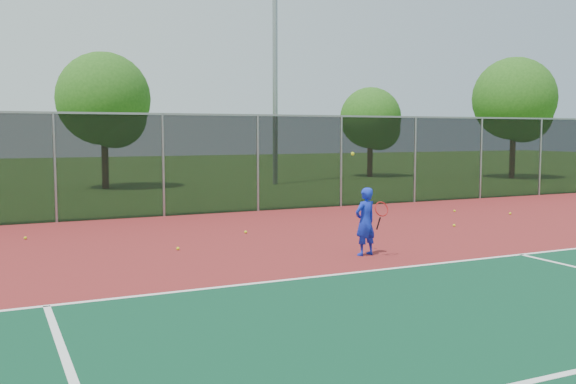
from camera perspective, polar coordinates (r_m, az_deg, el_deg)
name	(u,v)px	position (r m, az deg, el deg)	size (l,w,h in m)	color
ground	(573,303)	(10.40, 24.00, -9.00)	(120.00, 120.00, 0.00)	#305A19
court_apron	(478,275)	(11.75, 16.55, -7.07)	(30.00, 20.00, 0.02)	maroon
fence_back	(258,162)	(20.08, -2.70, 2.69)	(30.00, 0.06, 3.03)	black
tennis_player	(365,221)	(12.96, 6.90, -2.60)	(0.59, 0.63, 2.08)	#1529C6
practice_ball_0	(178,249)	(13.71, -9.76, -4.98)	(0.07, 0.07, 0.07)	yellow
practice_ball_1	(455,211)	(20.57, 14.58, -1.63)	(0.07, 0.07, 0.07)	yellow
practice_ball_3	(246,232)	(15.75, -3.78, -3.57)	(0.07, 0.07, 0.07)	yellow
practice_ball_4	(510,213)	(20.41, 19.15, -1.81)	(0.07, 0.07, 0.07)	yellow
practice_ball_5	(25,238)	(16.04, -22.31, -3.80)	(0.07, 0.07, 0.07)	yellow
practice_ball_6	(454,225)	(17.38, 14.55, -2.89)	(0.07, 0.07, 0.07)	yellow
practice_ball_7	(362,241)	(14.59, 6.57, -4.31)	(0.07, 0.07, 0.07)	yellow
floodlight_n	(275,49)	(30.95, -1.16, 12.56)	(0.90, 0.40, 11.23)	gray
tree_back_left	(106,103)	(29.40, -15.86, 7.60)	(4.08, 4.08, 5.99)	#3D2516
tree_back_mid	(373,121)	(36.12, 7.53, 6.30)	(3.39, 3.39, 4.98)	#3D2516
tree_back_right	(517,103)	(36.71, 19.65, 7.50)	(4.42, 4.42, 6.49)	#3D2516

